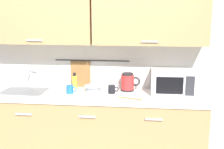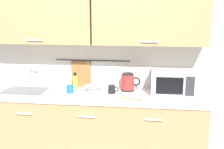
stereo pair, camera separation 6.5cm
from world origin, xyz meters
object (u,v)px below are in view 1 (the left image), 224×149
(microwave, at_px, (172,82))
(dish_soap_bottle, at_px, (75,82))
(mug_by_kettle, at_px, (112,89))
(mixing_bowl, at_px, (93,88))
(mug_near_sink, at_px, (70,89))
(electric_kettle, at_px, (128,82))
(wooden_spoon, at_px, (133,99))

(microwave, relative_size, dish_soap_bottle, 2.35)
(microwave, xyz_separation_m, dish_soap_bottle, (-1.13, 0.07, -0.05))
(mug_by_kettle, bearing_deg, mixing_bowl, 171.93)
(microwave, bearing_deg, dish_soap_bottle, 176.23)
(microwave, height_order, dish_soap_bottle, microwave)
(dish_soap_bottle, relative_size, mug_near_sink, 1.63)
(mug_by_kettle, bearing_deg, dish_soap_bottle, 162.57)
(mug_near_sink, height_order, mixing_bowl, mug_near_sink)
(mug_near_sink, bearing_deg, dish_soap_bottle, 88.21)
(electric_kettle, bearing_deg, dish_soap_bottle, 179.26)
(microwave, bearing_deg, mug_near_sink, -173.68)
(dish_soap_bottle, relative_size, mixing_bowl, 0.92)
(dish_soap_bottle, distance_m, wooden_spoon, 0.80)
(electric_kettle, relative_size, mug_near_sink, 1.89)
(mug_near_sink, bearing_deg, mug_by_kettle, 6.67)
(mug_near_sink, xyz_separation_m, mug_by_kettle, (0.47, 0.06, 0.00))
(electric_kettle, bearing_deg, wooden_spoon, -77.46)
(electric_kettle, distance_m, mug_by_kettle, 0.23)
(electric_kettle, xyz_separation_m, dish_soap_bottle, (-0.64, 0.01, -0.01))
(mixing_bowl, xyz_separation_m, wooden_spoon, (0.47, -0.23, -0.04))
(microwave, bearing_deg, wooden_spoon, -146.98)
(electric_kettle, relative_size, mixing_bowl, 1.06)
(electric_kettle, distance_m, mug_near_sink, 0.67)
(mug_by_kettle, bearing_deg, wooden_spoon, -39.21)
(mug_by_kettle, relative_size, wooden_spoon, 0.44)
(wooden_spoon, bearing_deg, mixing_bowl, 153.57)
(dish_soap_bottle, distance_m, mug_by_kettle, 0.49)
(microwave, relative_size, mixing_bowl, 2.15)
(electric_kettle, bearing_deg, microwave, -7.64)
(mug_near_sink, distance_m, mixing_bowl, 0.26)
(mug_by_kettle, bearing_deg, mug_near_sink, -173.33)
(electric_kettle, xyz_separation_m, wooden_spoon, (0.08, -0.34, -0.10))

